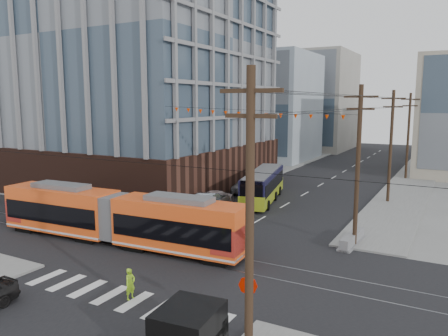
{
  "coord_description": "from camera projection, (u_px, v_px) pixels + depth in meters",
  "views": [
    {
      "loc": [
        14.53,
        -18.81,
        9.84
      ],
      "look_at": [
        -1.48,
        10.46,
        4.8
      ],
      "focal_mm": 35.0,
      "sensor_mm": 36.0,
      "label": 1
    }
  ],
  "objects": [
    {
      "name": "streetcar",
      "position": [
        117.0,
        217.0,
        30.54
      ],
      "size": [
        19.36,
        3.85,
        3.71
      ],
      "primitive_type": null,
      "rotation": [
        0.0,
        0.0,
        0.06
      ],
      "color": "#F6541A",
      "rests_on": "ground"
    },
    {
      "name": "ground",
      "position": [
        158.0,
        278.0,
        24.68
      ],
      "size": [
        160.0,
        160.0,
        0.0
      ],
      "primitive_type": "plane",
      "color": "slate"
    },
    {
      "name": "stop_sign",
      "position": [
        248.0,
        311.0,
        17.99
      ],
      "size": [
        0.96,
        0.96,
        2.63
      ],
      "primitive_type": null,
      "rotation": [
        0.0,
        0.0,
        0.23
      ],
      "color": "#A21000",
      "rests_on": "ground"
    },
    {
      "name": "utility_pole_far",
      "position": [
        419.0,
        130.0,
        68.4
      ],
      "size": [
        0.3,
        0.3,
        11.0
      ],
      "primitive_type": "cylinder",
      "color": "black",
      "rests_on": "ground"
    },
    {
      "name": "city_bus",
      "position": [
        263.0,
        185.0,
        43.71
      ],
      "size": [
        4.81,
        11.37,
        3.15
      ],
      "primitive_type": null,
      "rotation": [
        0.0,
        0.0,
        0.22
      ],
      "color": "black",
      "rests_on": "ground"
    },
    {
      "name": "parked_car_grey",
      "position": [
        244.0,
        186.0,
        47.8
      ],
      "size": [
        3.82,
        5.52,
        1.4
      ],
      "primitive_type": "imported",
      "rotation": [
        0.0,
        0.0,
        3.47
      ],
      "color": "slate",
      "rests_on": "ground"
    },
    {
      "name": "pedestrian",
      "position": [
        130.0,
        284.0,
        21.89
      ],
      "size": [
        0.46,
        0.63,
        1.61
      ],
      "primitive_type": "imported",
      "rotation": [
        0.0,
        0.0,
        1.44
      ],
      "color": "#B4FA29",
      "rests_on": "ground"
    },
    {
      "name": "parked_car_white",
      "position": [
        216.0,
        198.0,
        42.01
      ],
      "size": [
        2.43,
        5.15,
        1.45
      ],
      "primitive_type": "imported",
      "rotation": [
        0.0,
        0.0,
        3.22
      ],
      "color": "beige",
      "rests_on": "ground"
    },
    {
      "name": "utility_pole_near",
      "position": [
        250.0,
        233.0,
        14.62
      ],
      "size": [
        0.3,
        0.3,
        11.0
      ],
      "primitive_type": "cylinder",
      "color": "black",
      "rests_on": "ground"
    },
    {
      "name": "bg_bldg_nw_near",
      "position": [
        260.0,
        107.0,
        76.51
      ],
      "size": [
        18.0,
        16.0,
        18.0
      ],
      "primitive_type": "cube",
      "color": "#8C99A5",
      "rests_on": "ground"
    },
    {
      "name": "bg_bldg_nw_far",
      "position": [
        312.0,
        101.0,
        92.29
      ],
      "size": [
        16.0,
        18.0,
        20.0
      ],
      "primitive_type": "cube",
      "color": "gray",
      "rests_on": "ground"
    },
    {
      "name": "jersey_barrier",
      "position": [
        352.0,
        239.0,
        30.4
      ],
      "size": [
        1.17,
        4.06,
        0.8
      ],
      "primitive_type": "cube",
      "rotation": [
        0.0,
        0.0,
        -0.07
      ],
      "color": "slate",
      "rests_on": "ground"
    },
    {
      "name": "parked_car_silver",
      "position": [
        209.0,
        201.0,
        40.37
      ],
      "size": [
        2.2,
        5.06,
        1.62
      ],
      "primitive_type": "imported",
      "rotation": [
        0.0,
        0.0,
        3.24
      ],
      "color": "#8E9AA4",
      "rests_on": "ground"
    },
    {
      "name": "office_building",
      "position": [
        125.0,
        65.0,
        52.93
      ],
      "size": [
        30.0,
        25.0,
        28.6
      ],
      "primitive_type": "cube",
      "color": "#381E16",
      "rests_on": "ground"
    }
  ]
}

